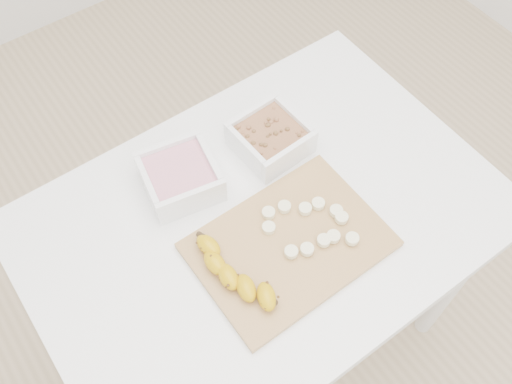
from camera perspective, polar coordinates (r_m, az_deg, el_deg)
ground at (r=1.91m, az=0.54°, el=-13.76°), size 3.50×3.50×0.00m
table at (r=1.30m, az=0.77°, el=-4.57°), size 1.00×0.70×0.75m
bowl_yogurt at (r=1.24m, az=-7.59°, el=1.55°), size 0.18×0.18×0.07m
bowl_granola at (r=1.29m, az=1.46°, el=5.46°), size 0.16×0.16×0.07m
cutting_board at (r=1.18m, az=3.34°, el=-5.28°), size 0.39×0.28×0.01m
banana at (r=1.12m, az=-2.01°, el=-8.25°), size 0.06×0.21×0.04m
banana_slices at (r=1.19m, az=5.49°, el=-3.32°), size 0.17×0.18×0.02m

